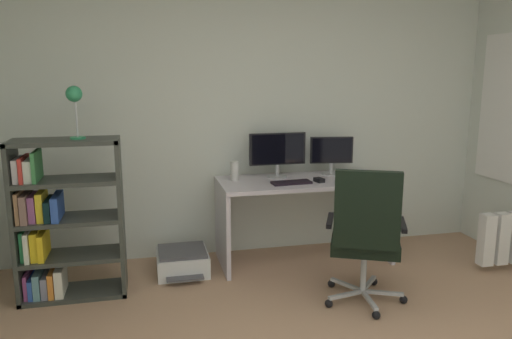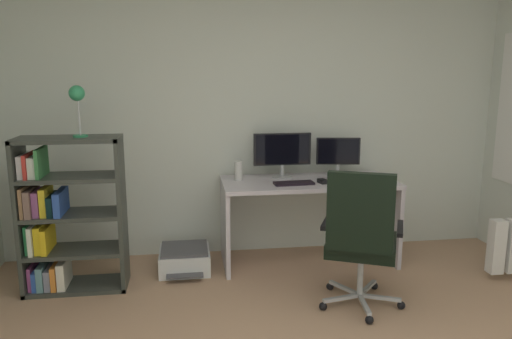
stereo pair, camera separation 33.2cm
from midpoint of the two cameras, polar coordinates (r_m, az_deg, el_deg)
The scene contains 11 objects.
wall_back at distance 4.61m, azimuth -2.85°, elevation 6.07°, with size 4.63×0.10×2.56m, color silver.
desk at distance 4.43m, azimuth 3.47°, elevation -3.67°, with size 1.53×0.66×0.76m.
monitor_main at distance 4.43m, azimuth 0.37°, elevation 2.16°, with size 0.52×0.18×0.40m.
monitor_secondary at distance 4.58m, azimuth 6.71°, elevation 1.95°, with size 0.40×0.18×0.35m.
keyboard at distance 4.21m, azimuth 1.89°, elevation -1.54°, with size 0.34×0.13×0.02m, color black.
computer_mouse at distance 4.29m, azimuth 5.15°, elevation -1.24°, with size 0.06×0.10×0.03m, color black.
desktop_speaker at distance 4.33m, azimuth -4.69°, elevation -0.19°, with size 0.07×0.07×0.17m, color silver.
office_chair at distance 3.60m, azimuth 10.03°, elevation -7.31°, with size 0.65×0.68×1.05m.
bookshelf at distance 4.06m, azimuth -24.19°, elevation -5.81°, with size 0.78×0.35×1.21m.
desk_lamp at distance 3.87m, azimuth -22.66°, elevation 7.53°, with size 0.12×0.12×0.39m.
printer at distance 4.36m, azimuth -10.73°, elevation -10.47°, with size 0.43×0.51×0.20m.
Camera 1 is at (-0.97, -1.88, 1.70)m, focal length 34.49 mm.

